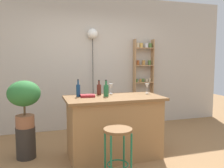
# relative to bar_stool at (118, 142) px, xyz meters

# --- Properties ---
(ground) EXTENTS (12.00, 12.00, 0.00)m
(ground) POSITION_rel_bar_stool_xyz_m (0.18, 0.42, -0.49)
(ground) COLOR olive
(back_wall) EXTENTS (6.40, 0.10, 2.80)m
(back_wall) POSITION_rel_bar_stool_xyz_m (0.18, 2.37, 0.91)
(back_wall) COLOR #BCB2A3
(back_wall) RESTS_ON ground
(kitchen_counter) EXTENTS (1.45, 0.74, 0.92)m
(kitchen_counter) POSITION_rel_bar_stool_xyz_m (0.18, 0.72, -0.03)
(kitchen_counter) COLOR #9E7042
(kitchen_counter) RESTS_ON ground
(bar_stool) EXTENTS (0.35, 0.35, 0.66)m
(bar_stool) POSITION_rel_bar_stool_xyz_m (0.00, 0.00, 0.00)
(bar_stool) COLOR #196642
(bar_stool) RESTS_ON ground
(spice_shelf) EXTENTS (0.45, 0.14, 1.91)m
(spice_shelf) POSITION_rel_bar_stool_xyz_m (1.37, 2.23, 0.54)
(spice_shelf) COLOR tan
(spice_shelf) RESTS_ON ground
(plant_stool) EXTENTS (0.28, 0.28, 0.47)m
(plant_stool) POSITION_rel_bar_stool_xyz_m (-1.10, 1.06, -0.25)
(plant_stool) COLOR #2D2823
(plant_stool) RESTS_ON ground
(potted_plant) EXTENTS (0.48, 0.43, 0.70)m
(potted_plant) POSITION_rel_bar_stool_xyz_m (-1.10, 1.06, 0.43)
(potted_plant) COLOR #935B3D
(potted_plant) RESTS_ON plant_stool
(bottle_olive_oil) EXTENTS (0.08, 0.08, 0.25)m
(bottle_olive_oil) POSITION_rel_bar_stool_xyz_m (0.08, 0.79, 0.53)
(bottle_olive_oil) COLOR #236638
(bottle_olive_oil) RESTS_ON kitchen_counter
(bottle_soda_blue) EXTENTS (0.07, 0.07, 0.23)m
(bottle_soda_blue) POSITION_rel_bar_stool_xyz_m (0.02, 0.99, 0.52)
(bottle_soda_blue) COLOR #5B2319
(bottle_soda_blue) RESTS_ON kitchen_counter
(bottle_spirits_clear) EXTENTS (0.06, 0.06, 0.26)m
(bottle_spirits_clear) POSITION_rel_bar_stool_xyz_m (-0.32, 0.89, 0.53)
(bottle_spirits_clear) COLOR navy
(bottle_spirits_clear) RESTS_ON kitchen_counter
(wine_glass_left) EXTENTS (0.07, 0.07, 0.16)m
(wine_glass_left) POSITION_rel_bar_stool_xyz_m (0.23, 1.01, 0.55)
(wine_glass_left) COLOR silver
(wine_glass_left) RESTS_ON kitchen_counter
(wine_glass_center) EXTENTS (0.07, 0.07, 0.16)m
(wine_glass_center) POSITION_rel_bar_stool_xyz_m (0.82, 0.90, 0.55)
(wine_glass_center) COLOR silver
(wine_glass_center) RESTS_ON kitchen_counter
(cookbook) EXTENTS (0.23, 0.17, 0.03)m
(cookbook) POSITION_rel_bar_stool_xyz_m (-0.20, 0.81, 0.45)
(cookbook) COLOR maroon
(cookbook) RESTS_ON kitchen_counter
(pendant_globe_light) EXTENTS (0.21, 0.21, 2.11)m
(pendant_globe_light) POSITION_rel_bar_stool_xyz_m (0.22, 2.26, 1.48)
(pendant_globe_light) COLOR black
(pendant_globe_light) RESTS_ON ground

